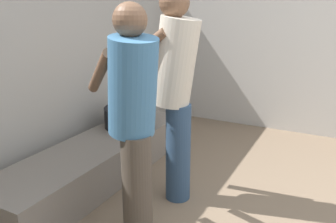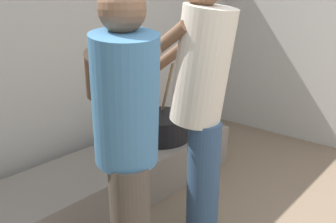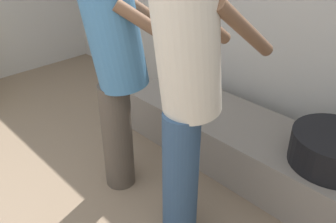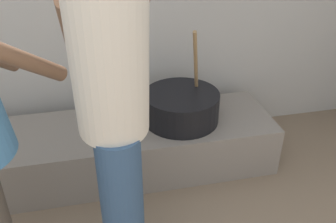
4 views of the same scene
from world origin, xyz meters
TOP-DOWN VIEW (x-y plane):
  - block_enclosure_rear at (0.00, 2.63)m, footprint 5.44×0.20m
  - hearth_ledge at (0.40, 2.11)m, footprint 2.25×0.60m
  - cooking_pot_main at (0.91, 2.10)m, footprint 0.51×0.51m
  - cook_in_blue_shirt at (-0.16, 1.35)m, footprint 0.64×0.71m
  - cook_in_cream_shirt at (0.42, 1.34)m, footprint 0.35×0.69m

SIDE VIEW (x-z plane):
  - hearth_ledge at x=0.40m, z-range 0.00..0.35m
  - cooking_pot_main at x=0.91m, z-range 0.12..0.78m
  - cook_in_blue_shirt at x=-0.16m, z-range 0.11..1.66m
  - block_enclosure_rear at x=0.00m, z-range 0.00..1.91m
  - cook_in_cream_shirt at x=0.42m, z-range 0.13..1.79m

